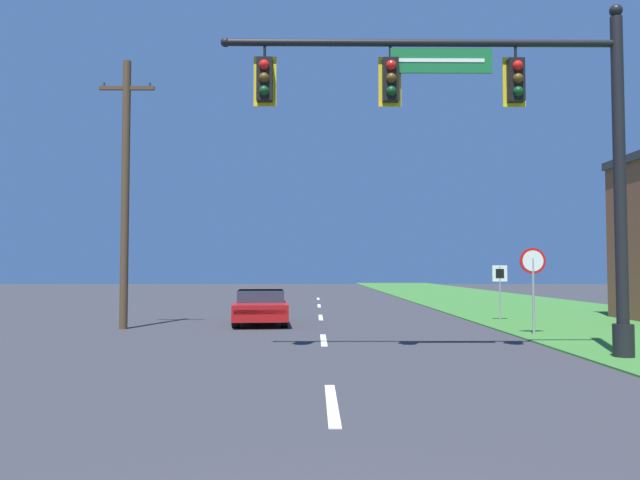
{
  "coord_description": "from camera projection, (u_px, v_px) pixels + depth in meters",
  "views": [
    {
      "loc": [
        -0.25,
        -2.95,
        1.91
      ],
      "look_at": [
        0.0,
        24.76,
        3.23
      ],
      "focal_mm": 35.0,
      "sensor_mm": 36.0,
      "label": 1
    }
  ],
  "objects": [
    {
      "name": "grass_verge_right",
      "position": [
        518.0,
        305.0,
        32.92
      ],
      "size": [
        10.0,
        110.0,
        0.04
      ],
      "color": "#38752D",
      "rests_on": "ground"
    },
    {
      "name": "route_sign_post",
      "position": [
        500.0,
        280.0,
        23.15
      ],
      "size": [
        0.55,
        0.06,
        2.03
      ],
      "color": "gray",
      "rests_on": "grass_verge_right"
    },
    {
      "name": "road_center_line",
      "position": [
        321.0,
        317.0,
        24.84
      ],
      "size": [
        0.16,
        34.8,
        0.01
      ],
      "color": "silver",
      "rests_on": "ground"
    },
    {
      "name": "stop_sign",
      "position": [
        533.0,
        271.0,
        18.09
      ],
      "size": [
        0.76,
        0.07,
        2.5
      ],
      "color": "gray",
      "rests_on": "grass_verge_right"
    },
    {
      "name": "utility_pole_near",
      "position": [
        125.0,
        189.0,
        20.29
      ],
      "size": [
        1.8,
        0.26,
        8.77
      ],
      "color": "#4C3823",
      "rests_on": "ground"
    },
    {
      "name": "signal_mast",
      "position": [
        510.0,
        136.0,
        13.57
      ],
      "size": [
        8.92,
        0.47,
        7.72
      ],
      "color": "black",
      "rests_on": "grass_verge_right"
    },
    {
      "name": "car_ahead",
      "position": [
        261.0,
        307.0,
        21.95
      ],
      "size": [
        2.15,
        4.45,
        1.19
      ],
      "color": "black",
      "rests_on": "ground"
    }
  ]
}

